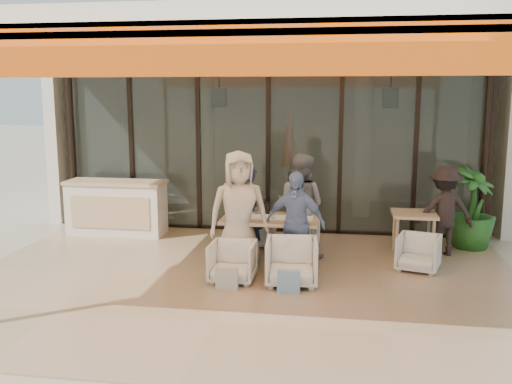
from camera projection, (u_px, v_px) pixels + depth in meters
ground at (239, 282)px, 8.10m from camera, size 70.00×70.00×0.00m
terrace_floor at (239, 282)px, 8.10m from camera, size 8.00×6.00×0.01m
terrace_structure at (234, 46)px, 7.28m from camera, size 8.00×6.00×3.40m
glass_storefront at (268, 149)px, 10.74m from camera, size 8.08×0.10×3.20m
interior_block at (282, 111)px, 12.88m from camera, size 9.05×3.62×3.52m
host_counter at (116, 208)px, 10.67m from camera, size 1.85×0.65×1.04m
dining_table at (270, 221)px, 8.87m from camera, size 1.50×0.90×0.93m
chair_far_left at (254, 228)px, 9.92m from camera, size 0.81×0.79×0.66m
chair_far_right at (302, 232)px, 9.79m from camera, size 0.59×0.55×0.60m
chair_near_left at (232, 260)px, 8.07m from camera, size 0.63×0.59×0.64m
chair_near_right at (292, 260)px, 7.93m from camera, size 0.76×0.72×0.73m
diner_navy at (249, 211)px, 9.36m from camera, size 0.63×0.51×1.49m
diner_grey at (300, 206)px, 9.21m from camera, size 1.01×0.90×1.70m
diner_cream at (239, 212)px, 8.45m from camera, size 1.04×0.85×1.83m
diner_periwinkle at (295, 223)px, 8.35m from camera, size 0.96×0.57×1.54m
tote_bag_cream at (227, 279)px, 7.71m from camera, size 0.30×0.10×0.34m
tote_bag_blue at (289, 282)px, 7.58m from camera, size 0.30×0.10×0.34m
side_table at (414, 219)px, 9.23m from camera, size 0.70×0.70×0.74m
side_chair at (418, 251)px, 8.56m from camera, size 0.73×0.70×0.62m
standing_woman at (444, 211)px, 9.28m from camera, size 1.05×0.72×1.50m
potted_palm at (472, 208)px, 9.71m from camera, size 1.12×1.12×1.42m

